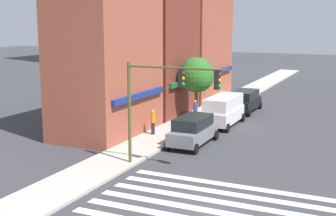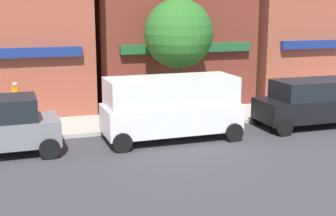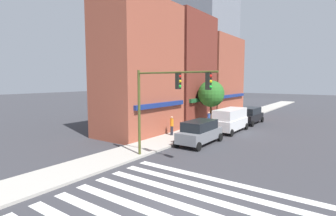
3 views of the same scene
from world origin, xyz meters
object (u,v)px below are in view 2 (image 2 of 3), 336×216
at_px(pedestrian_blue_shirt, 148,100).
at_px(suv_black, 314,102).
at_px(pedestrian_orange_vest, 16,103).
at_px(van_white, 171,105).
at_px(street_tree, 179,34).

bearing_deg(pedestrian_blue_shirt, suv_black, 95.77).
bearing_deg(pedestrian_orange_vest, van_white, 22.46).
bearing_deg(pedestrian_blue_shirt, pedestrian_orange_vest, -77.57).
xyz_separation_m(van_white, suv_black, (6.17, 0.00, -0.25)).
relative_size(pedestrian_orange_vest, pedestrian_blue_shirt, 1.00).
bearing_deg(pedestrian_orange_vest, pedestrian_blue_shirt, 42.23).
xyz_separation_m(pedestrian_orange_vest, street_tree, (6.69, -0.67, 2.66)).
bearing_deg(suv_black, van_white, -179.56).
height_order(suv_black, street_tree, street_tree).
distance_m(van_white, suv_black, 6.18).
distance_m(van_white, pedestrian_blue_shirt, 2.30).
bearing_deg(street_tree, pedestrian_blue_shirt, -160.93).
height_order(pedestrian_orange_vest, street_tree, street_tree).
bearing_deg(street_tree, pedestrian_orange_vest, 174.27).
xyz_separation_m(pedestrian_blue_shirt, street_tree, (1.51, 0.52, 2.66)).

